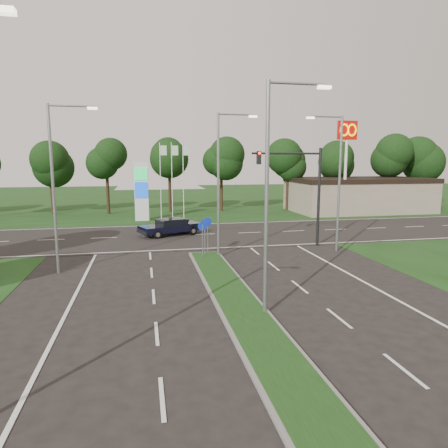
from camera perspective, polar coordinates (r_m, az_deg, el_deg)
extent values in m
plane|color=black|center=(11.15, 11.52, -24.04)|extent=(160.00, 160.00, 0.00)
cube|color=#193110|center=(63.97, -8.00, 3.39)|extent=(160.00, 50.00, 0.02)
cube|color=black|center=(33.34, -4.70, -1.57)|extent=(160.00, 12.00, 0.02)
cube|color=slate|center=(14.43, 5.12, -15.59)|extent=(2.00, 26.00, 0.12)
cube|color=gray|center=(51.66, 18.61, 3.95)|extent=(16.00, 9.00, 4.00)
cylinder|color=gray|center=(15.36, 6.09, 3.12)|extent=(0.16, 0.16, 9.00)
cylinder|color=gray|center=(15.91, 10.37, 19.14)|extent=(2.20, 0.10, 0.10)
cube|color=#FFF2CC|center=(16.32, 14.14, 18.40)|extent=(0.50, 0.22, 0.12)
cylinder|color=gray|center=(25.05, -0.82, 5.38)|extent=(0.16, 0.16, 9.00)
cylinder|color=gray|center=(25.39, 1.69, 15.37)|extent=(2.20, 0.10, 0.10)
cube|color=#FFF2CC|center=(25.65, 4.16, 15.06)|extent=(0.50, 0.22, 0.12)
cube|color=#FFF2CC|center=(9.35, -29.29, 25.06)|extent=(0.50, 0.22, 0.12)
cylinder|color=gray|center=(23.10, -23.20, 4.37)|extent=(0.16, 0.16, 9.00)
cylinder|color=gray|center=(23.04, -21.12, 15.47)|extent=(2.20, 0.10, 0.10)
cube|color=#FFF2CC|center=(22.88, -18.29, 15.41)|extent=(0.50, 0.22, 0.12)
cylinder|color=gray|center=(27.75, 16.14, 5.38)|extent=(0.16, 0.16, 9.00)
cylinder|color=gray|center=(27.37, 14.43, 14.63)|extent=(2.20, 0.10, 0.10)
cube|color=#FFF2CC|center=(26.91, 12.24, 14.60)|extent=(0.50, 0.22, 0.12)
cylinder|color=black|center=(29.39, 13.39, 3.71)|extent=(0.20, 0.20, 7.00)
cylinder|color=black|center=(28.33, 8.95, 9.93)|extent=(5.00, 0.14, 0.14)
cube|color=black|center=(27.70, 5.00, 9.41)|extent=(0.28, 0.28, 0.90)
sphere|color=#FF190C|center=(27.53, 5.12, 10.04)|extent=(0.20, 0.20, 0.20)
cylinder|color=gray|center=(24.82, -3.09, -2.58)|extent=(0.06, 0.06, 2.20)
cylinder|color=#0C26A5|center=(24.64, -3.11, -0.31)|extent=(0.56, 0.04, 0.56)
cylinder|color=gray|center=(25.83, -2.76, -2.13)|extent=(0.06, 0.06, 2.20)
cylinder|color=#0C26A5|center=(25.66, -2.77, 0.07)|extent=(0.56, 0.04, 0.56)
cylinder|color=gray|center=(26.56, -2.35, -1.82)|extent=(0.06, 0.06, 2.20)
cylinder|color=#0C26A5|center=(26.39, -2.36, 0.31)|extent=(0.56, 0.04, 0.56)
cube|color=silver|center=(41.68, -11.71, 4.53)|extent=(1.40, 0.30, 6.00)
cube|color=#0CA53F|center=(41.41, -11.79, 7.00)|extent=(1.30, 0.08, 1.20)
cube|color=#0C3FBF|center=(41.49, -11.72, 4.79)|extent=(1.30, 0.08, 1.60)
cylinder|color=silver|center=(42.66, -9.05, 6.05)|extent=(0.08, 0.08, 8.00)
cube|color=#B2D8B2|center=(42.64, -8.68, 10.36)|extent=(0.70, 0.02, 1.00)
cylinder|color=silver|center=(42.73, -7.44, 6.09)|extent=(0.08, 0.08, 8.00)
cube|color=#B2D8B2|center=(42.72, -7.05, 10.39)|extent=(0.70, 0.02, 1.00)
cylinder|color=silver|center=(42.83, -5.83, 6.12)|extent=(0.08, 0.08, 8.00)
cube|color=#B2D8B2|center=(42.83, -5.42, 10.41)|extent=(0.70, 0.02, 1.00)
cylinder|color=silver|center=(46.07, 16.95, 7.22)|extent=(0.30, 0.30, 10.00)
cube|color=#BF0C07|center=(46.19, 17.20, 12.68)|extent=(2.20, 0.35, 2.00)
torus|color=#FFC600|center=(45.78, 16.83, 12.73)|extent=(1.06, 0.16, 1.06)
torus|color=#FFC600|center=(46.21, 17.84, 12.65)|extent=(1.06, 0.16, 1.06)
cylinder|color=black|center=(48.87, -6.96, 4.32)|extent=(0.36, 0.36, 4.40)
sphere|color=black|center=(48.72, -7.06, 9.37)|extent=(6.00, 6.00, 6.00)
sphere|color=black|center=(48.57, -6.70, 10.56)|extent=(4.80, 4.80, 4.80)
cube|color=black|center=(33.32, -7.66, -0.53)|extent=(5.39, 3.76, 0.51)
cube|color=black|center=(33.29, -7.52, 0.31)|extent=(2.68, 2.43, 0.48)
cube|color=black|center=(33.25, -7.53, 0.71)|extent=(2.27, 2.18, 0.05)
cylinder|color=black|center=(31.87, -9.49, -1.50)|extent=(0.74, 0.47, 0.70)
cylinder|color=black|center=(33.57, -10.80, -1.01)|extent=(0.74, 0.47, 0.70)
cylinder|color=black|center=(33.26, -4.47, -0.97)|extent=(0.74, 0.47, 0.70)
cylinder|color=black|center=(34.90, -5.96, -0.53)|extent=(0.74, 0.47, 0.70)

